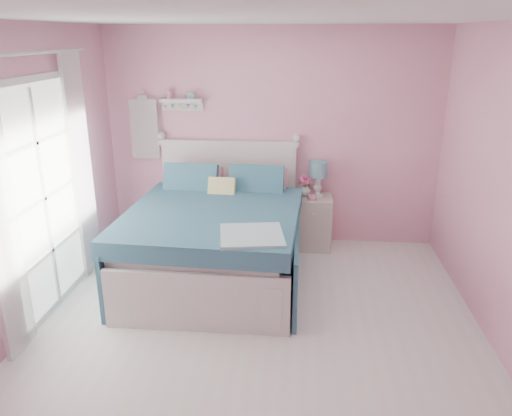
% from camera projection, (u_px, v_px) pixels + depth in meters
% --- Properties ---
extents(floor, '(4.50, 4.50, 0.00)m').
position_uv_depth(floor, '(255.00, 337.00, 4.33)').
color(floor, silver).
rests_on(floor, ground).
extents(room_shell, '(4.50, 4.50, 4.50)m').
position_uv_depth(room_shell, '(255.00, 159.00, 3.81)').
color(room_shell, pink).
rests_on(room_shell, floor).
extents(bed, '(1.81, 2.23, 1.27)m').
position_uv_depth(bed, '(216.00, 239.00, 5.32)').
color(bed, silver).
rests_on(bed, floor).
extents(nightstand, '(0.45, 0.44, 0.65)m').
position_uv_depth(nightstand, '(312.00, 222.00, 6.07)').
color(nightstand, beige).
rests_on(nightstand, floor).
extents(table_lamp, '(0.21, 0.21, 0.43)m').
position_uv_depth(table_lamp, '(318.00, 172.00, 5.92)').
color(table_lamp, white).
rests_on(table_lamp, nightstand).
extents(vase, '(0.19, 0.19, 0.16)m').
position_uv_depth(vase, '(305.00, 190.00, 5.98)').
color(vase, silver).
rests_on(vase, nightstand).
extents(teacup, '(0.13, 0.13, 0.08)m').
position_uv_depth(teacup, '(312.00, 196.00, 5.86)').
color(teacup, pink).
rests_on(teacup, nightstand).
extents(roses, '(0.14, 0.11, 0.12)m').
position_uv_depth(roses, '(305.00, 180.00, 5.94)').
color(roses, '#E14D8A').
rests_on(roses, vase).
extents(wall_shelf, '(0.50, 0.15, 0.25)m').
position_uv_depth(wall_shelf, '(182.00, 101.00, 5.91)').
color(wall_shelf, silver).
rests_on(wall_shelf, room_shell).
extents(hanging_dress, '(0.34, 0.03, 0.72)m').
position_uv_depth(hanging_dress, '(145.00, 129.00, 6.05)').
color(hanging_dress, white).
rests_on(hanging_dress, room_shell).
extents(french_door, '(0.04, 1.32, 2.16)m').
position_uv_depth(french_door, '(43.00, 199.00, 4.52)').
color(french_door, silver).
rests_on(french_door, floor).
extents(curtain_near, '(0.04, 0.40, 2.32)m').
position_uv_depth(curtain_near, '(0.00, 217.00, 3.78)').
color(curtain_near, white).
rests_on(curtain_near, floor).
extents(curtain_far, '(0.04, 0.40, 2.32)m').
position_uv_depth(curtain_far, '(82.00, 167.00, 5.18)').
color(curtain_far, white).
rests_on(curtain_far, floor).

